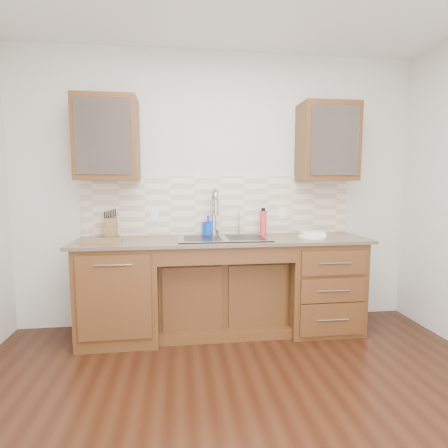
{
  "coord_description": "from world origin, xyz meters",
  "views": [
    {
      "loc": [
        -0.41,
        -1.77,
        1.41
      ],
      "look_at": [
        0.0,
        1.4,
        1.05
      ],
      "focal_mm": 28.0,
      "sensor_mm": 36.0,
      "label": 1
    }
  ],
  "objects": [
    {
      "name": "ground",
      "position": [
        0.0,
        0.0,
        -0.05
      ],
      "size": [
        4.0,
        3.5,
        0.1
      ],
      "primitive_type": "cube",
      "color": "#34190C"
    },
    {
      "name": "wall_back",
      "position": [
        0.0,
        1.8,
        1.35
      ],
      "size": [
        4.0,
        0.1,
        2.7
      ],
      "primitive_type": "cube",
      "color": "beige",
      "rests_on": "ground"
    },
    {
      "name": "base_cabinet_left",
      "position": [
        -0.95,
        1.44,
        0.44
      ],
      "size": [
        0.7,
        0.62,
        0.88
      ],
      "primitive_type": "cube",
      "color": "#593014",
      "rests_on": "ground"
    },
    {
      "name": "base_cabinet_center",
      "position": [
        0.0,
        1.53,
        0.35
      ],
      "size": [
        1.2,
        0.44,
        0.7
      ],
      "primitive_type": "cube",
      "color": "#593014",
      "rests_on": "ground"
    },
    {
      "name": "base_cabinet_right",
      "position": [
        0.95,
        1.44,
        0.44
      ],
      "size": [
        0.7,
        0.62,
        0.88
      ],
      "primitive_type": "cube",
      "color": "#593014",
      "rests_on": "ground"
    },
    {
      "name": "countertop",
      "position": [
        0.0,
        1.43,
        0.9
      ],
      "size": [
        2.7,
        0.65,
        0.03
      ],
      "primitive_type": "cube",
      "color": "#84705B",
      "rests_on": "base_cabinet_left"
    },
    {
      "name": "backsplash",
      "position": [
        0.0,
        1.74,
        1.21
      ],
      "size": [
        2.7,
        0.02,
        0.59
      ],
      "primitive_type": "cube",
      "color": "beige",
      "rests_on": "wall_back"
    },
    {
      "name": "sink",
      "position": [
        0.0,
        1.41,
        0.83
      ],
      "size": [
        0.84,
        0.46,
        0.19
      ],
      "primitive_type": "cube",
      "color": "#9E9EA5",
      "rests_on": "countertop"
    },
    {
      "name": "faucet",
      "position": [
        -0.07,
        1.64,
        1.11
      ],
      "size": [
        0.04,
        0.04,
        0.4
      ],
      "primitive_type": "cylinder",
      "color": "#999993",
      "rests_on": "countertop"
    },
    {
      "name": "filter_tap",
      "position": [
        0.18,
        1.65,
        1.03
      ],
      "size": [
        0.02,
        0.02,
        0.24
      ],
      "primitive_type": "cylinder",
      "color": "#999993",
      "rests_on": "countertop"
    },
    {
      "name": "upper_cabinet_left",
      "position": [
        -1.05,
        1.58,
        1.83
      ],
      "size": [
        0.55,
        0.34,
        0.75
      ],
      "primitive_type": "cube",
      "color": "#593014",
      "rests_on": "wall_back"
    },
    {
      "name": "upper_cabinet_right",
      "position": [
        1.05,
        1.58,
        1.83
      ],
      "size": [
        0.55,
        0.34,
        0.75
      ],
      "primitive_type": "cube",
      "color": "#593014",
      "rests_on": "wall_back"
    },
    {
      "name": "outlet_left",
      "position": [
        -0.65,
        1.73,
        1.12
      ],
      "size": [
        0.08,
        0.01,
        0.12
      ],
      "primitive_type": "cube",
      "color": "white",
      "rests_on": "backsplash"
    },
    {
      "name": "outlet_right",
      "position": [
        0.65,
        1.73,
        1.12
      ],
      "size": [
        0.08,
        0.01,
        0.12
      ],
      "primitive_type": "cube",
      "color": "white",
      "rests_on": "backsplash"
    },
    {
      "name": "soap_bottle",
      "position": [
        -0.13,
        1.65,
        1.01
      ],
      "size": [
        0.11,
        0.12,
        0.19
      ],
      "primitive_type": "imported",
      "rotation": [
        0.0,
        0.0,
        0.38
      ],
      "color": "blue",
      "rests_on": "countertop"
    },
    {
      "name": "water_bottle",
      "position": [
        0.41,
        1.58,
        1.03
      ],
      "size": [
        0.09,
        0.09,
        0.24
      ],
      "primitive_type": "cylinder",
      "rotation": [
        0.0,
        0.0,
        0.38
      ],
      "color": "red",
      "rests_on": "countertop"
    },
    {
      "name": "plate",
      "position": [
        0.85,
        1.38,
        0.92
      ],
      "size": [
        0.33,
        0.33,
        0.01
      ],
      "primitive_type": "cylinder",
      "rotation": [
        0.0,
        0.0,
        0.33
      ],
      "color": "white",
      "rests_on": "countertop"
    },
    {
      "name": "dish_towel",
      "position": [
        0.87,
        1.45,
        0.94
      ],
      "size": [
        0.22,
        0.17,
        0.03
      ],
      "primitive_type": "cube",
      "rotation": [
        0.0,
        0.0,
        -0.06
      ],
      "color": "white",
      "rests_on": "plate"
    },
    {
      "name": "knife_block",
      "position": [
        -1.06,
        1.66,
        1.0
      ],
      "size": [
        0.12,
        0.18,
        0.19
      ],
      "primitive_type": "cube",
      "rotation": [
        0.0,
        0.0,
        0.09
      ],
      "color": "#9E5C26",
      "rests_on": "countertop"
    },
    {
      "name": "cutting_board",
      "position": [
        -1.1,
        1.4,
        0.92
      ],
      "size": [
        0.38,
        0.29,
        0.02
      ],
      "primitive_type": "cube",
      "rotation": [
        0.0,
        0.0,
        0.12
      ],
      "color": "brown",
      "rests_on": "countertop"
    },
    {
      "name": "cup_left_a",
      "position": [
        -1.2,
        1.58,
        1.77
      ],
      "size": [
        0.15,
        0.15,
        0.09
      ],
      "primitive_type": "imported",
      "rotation": [
        0.0,
        0.0,
        -0.29
      ],
      "color": "silver",
      "rests_on": "upper_cabinet_left"
    },
    {
      "name": "cup_left_b",
      "position": [
        -0.96,
        1.58,
        1.77
      ],
      "size": [
        0.11,
        0.11,
        0.1
      ],
      "primitive_type": "imported",
      "rotation": [
        0.0,
        0.0,
        0.02
      ],
      "color": "silver",
      "rests_on": "upper_cabinet_left"
    },
    {
      "name": "cup_right_a",
      "position": [
        0.94,
        1.58,
        1.77
      ],
      "size": [
        0.15,
        0.15,
        0.1
      ],
      "primitive_type": "imported",
      "rotation": [
        0.0,
        0.0,
        0.26
      ],
      "color": "white",
      "rests_on": "upper_cabinet_right"
    },
    {
      "name": "cup_right_b",
      "position": [
        1.14,
        1.58,
        1.77
      ],
      "size": [
        0.11,
        0.11,
        0.09
      ],
      "primitive_type": "imported",
      "rotation": [
        0.0,
        0.0,
        0.2
      ],
      "color": "white",
      "rests_on": "upper_cabinet_right"
    }
  ]
}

